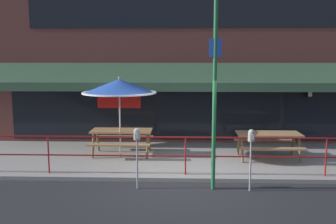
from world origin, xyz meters
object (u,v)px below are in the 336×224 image
object	(u,v)px
patio_umbrella_left	(119,87)
parking_meter_near	(137,140)
picnic_table_left	(122,135)
picnic_table_centre	(269,138)
parking_meter_far	(251,141)
street_sign_pole	(215,90)

from	to	relation	value
patio_umbrella_left	parking_meter_near	bearing A→B (deg)	-72.07
picnic_table_left	picnic_table_centre	world-z (taller)	same
picnic_table_left	parking_meter_far	bearing A→B (deg)	-39.49
patio_umbrella_left	parking_meter_near	distance (m)	2.74
patio_umbrella_left	street_sign_pole	size ratio (longest dim) A/B	0.53
patio_umbrella_left	parking_meter_far	xyz separation A→B (m)	(3.35, -2.48, -1.03)
picnic_table_centre	street_sign_pole	xyz separation A→B (m)	(-1.78, -2.34, 1.58)
picnic_table_left	picnic_table_centre	xyz separation A→B (m)	(4.31, -0.32, 0.00)
picnic_table_left	picnic_table_centre	size ratio (longest dim) A/B	1.00
patio_umbrella_left	picnic_table_centre	bearing A→B (deg)	-0.60
patio_umbrella_left	parking_meter_far	size ratio (longest dim) A/B	1.67
parking_meter_near	street_sign_pole	bearing A→B (deg)	0.91
picnic_table_left	street_sign_pole	bearing A→B (deg)	-46.49
street_sign_pole	patio_umbrella_left	bearing A→B (deg)	136.63
picnic_table_centre	patio_umbrella_left	distance (m)	4.55
picnic_table_centre	patio_umbrella_left	size ratio (longest dim) A/B	0.76
parking_meter_far	picnic_table_centre	bearing A→B (deg)	68.51
picnic_table_centre	patio_umbrella_left	world-z (taller)	patio_umbrella_left
street_sign_pole	parking_meter_near	bearing A→B (deg)	-179.09
picnic_table_left	parking_meter_far	world-z (taller)	parking_meter_far
picnic_table_centre	parking_meter_far	xyz separation A→B (m)	(-0.96, -2.44, 0.44)
picnic_table_left	parking_meter_near	bearing A→B (deg)	-73.80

